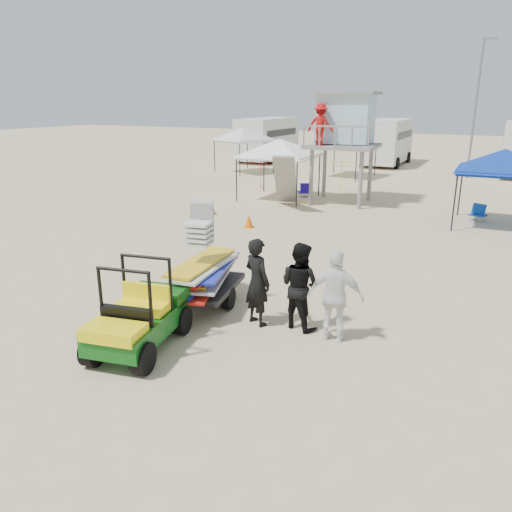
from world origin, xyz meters
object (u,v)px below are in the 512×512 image
at_px(surf_trailer, 203,269).
at_px(man_left, 257,282).
at_px(canopy_blue, 505,153).
at_px(utility_cart, 136,310).
at_px(lifeguard_tower, 343,123).

bearing_deg(surf_trailer, man_left, -11.19).
distance_m(man_left, canopy_blue, 12.58).
distance_m(utility_cart, surf_trailer, 2.33).
height_order(utility_cart, canopy_blue, canopy_blue).
distance_m(surf_trailer, canopy_blue, 12.90).
height_order(surf_trailer, man_left, surf_trailer).
bearing_deg(utility_cart, surf_trailer, 89.93).
bearing_deg(lifeguard_tower, canopy_blue, -16.21).
bearing_deg(utility_cart, man_left, 53.21).
xyz_separation_m(surf_trailer, lifeguard_tower, (-1.00, 13.37, 2.69)).
distance_m(surf_trailer, man_left, 1.55).
bearing_deg(canopy_blue, man_left, -109.73).
height_order(surf_trailer, canopy_blue, canopy_blue).
bearing_deg(man_left, utility_cart, 76.52).
bearing_deg(lifeguard_tower, man_left, -79.58).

